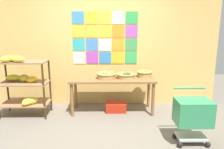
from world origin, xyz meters
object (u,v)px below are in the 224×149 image
Objects in this scene: banana_shelf_unit at (22,81)px; fruit_basket_centre at (126,75)px; produce_crate_under_table at (116,107)px; display_table at (112,83)px; shopping_cart at (193,114)px; fruit_basket_left at (106,75)px; fruit_basket_back_right at (144,74)px.

fruit_basket_centre is at bearing 5.25° from banana_shelf_unit.
display_table is at bearing -173.38° from produce_crate_under_table.
fruit_basket_left is at bearing 143.41° from shopping_cart.
display_table is 0.53m from produce_crate_under_table.
shopping_cart reaches higher than display_table.
shopping_cart is (1.17, -1.26, -0.15)m from display_table.
fruit_basket_centre reaches higher than display_table.
produce_crate_under_table is (0.19, 0.01, -0.67)m from fruit_basket_left.
fruit_basket_centre is at bearing 0.94° from produce_crate_under_table.
banana_shelf_unit is 3.71× the size of fruit_basket_back_right.
banana_shelf_unit is at bearing -174.07° from fruit_basket_left.
banana_shelf_unit reaches higher than fruit_basket_centre.
fruit_basket_back_right is at bearing 7.37° from banana_shelf_unit.
fruit_basket_back_right is 0.40× the size of shopping_cart.
display_table is 5.23× the size of fruit_basket_back_right.
fruit_basket_back_right is at bearing 10.29° from fruit_basket_left.
banana_shelf_unit is 2.02m from fruit_basket_centre.
fruit_basket_centre is 0.40m from fruit_basket_left.
banana_shelf_unit reaches higher than fruit_basket_left.
banana_shelf_unit is 2.97× the size of fruit_basket_left.
produce_crate_under_table is (1.81, 0.18, -0.61)m from banana_shelf_unit.
fruit_basket_left is at bearing -177.53° from fruit_basket_centre.
fruit_basket_left is 0.97× the size of produce_crate_under_table.
display_table is at bearing 2.46° from fruit_basket_left.
fruit_basket_left reaches higher than produce_crate_under_table.
produce_crate_under_table is 1.71m from shopping_cart.
banana_shelf_unit is 2.89× the size of produce_crate_under_table.
produce_crate_under_table is at bearing 4.05° from fruit_basket_left.
fruit_basket_centre reaches higher than produce_crate_under_table.
shopping_cart reaches higher than produce_crate_under_table.
display_table is 4.18× the size of fruit_basket_left.
produce_crate_under_table is at bearing 5.73° from banana_shelf_unit.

